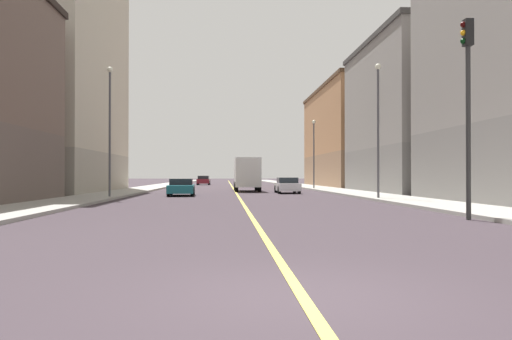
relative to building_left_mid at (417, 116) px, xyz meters
The scene contains 15 objects.
ground_plane 38.53m from the building_left_mid, 113.86° to the right, with size 400.00×400.00×0.00m, color #372D33.
sidewalk_left 16.75m from the building_left_mid, 112.74° to the left, with size 3.47×168.00×0.15m, color #9E9B93.
sidewalk_right 29.28m from the building_left_mid, 150.04° to the left, with size 3.47×168.00×0.15m, color #9E9B93.
lane_center_stripe 21.94m from the building_left_mid, 137.13° to the left, with size 0.16×154.00×0.01m, color #E5D14C.
building_left_mid is the anchor object (origin of this frame).
building_left_far 21.42m from the building_left_mid, 90.00° to the left, with size 8.79×23.92×12.68m.
building_right_midblock 31.13m from the building_left_mid, behind, with size 8.79×18.95×21.53m.
traffic_light_left_near 26.10m from the building_left_mid, 108.21° to the right, with size 0.40×0.32×6.78m.
street_lamp_left_near 13.88m from the building_left_mid, 121.05° to the right, with size 0.36×0.36×8.07m.
street_lamp_right_near 25.35m from the building_left_mid, 158.91° to the right, with size 0.36×0.36×8.24m.
street_lamp_left_far 12.05m from the building_left_mid, 126.82° to the left, with size 0.36×0.36×7.05m.
car_teal 20.89m from the building_left_mid, 166.46° to the right, with size 2.01×4.52×1.24m.
car_white 12.59m from the building_left_mid, behind, with size 1.84×4.17×1.30m.
car_maroon 40.22m from the building_left_mid, 119.43° to the left, with size 1.99×4.02×1.39m.
box_truck 15.72m from the building_left_mid, 162.74° to the left, with size 2.33×6.78×3.04m.
Camera 1 is at (-0.96, -6.04, 1.52)m, focal length 34.49 mm.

